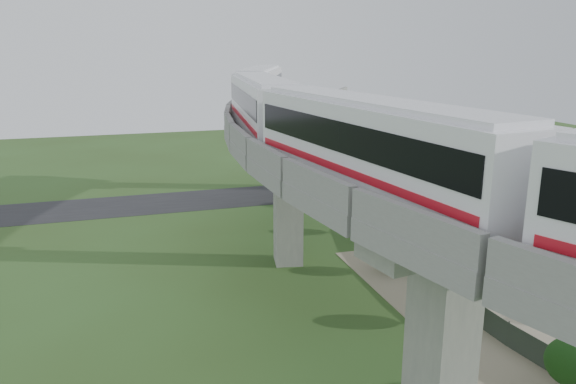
# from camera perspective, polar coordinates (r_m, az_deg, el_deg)

# --- Properties ---
(ground) EXTENTS (160.00, 160.00, 0.00)m
(ground) POSITION_cam_1_polar(r_m,az_deg,el_deg) (33.81, 3.81, -13.52)
(ground) COLOR #32491D
(ground) RESTS_ON ground
(dirt_lot) EXTENTS (18.00, 26.00, 0.04)m
(dirt_lot) POSITION_cam_1_polar(r_m,az_deg,el_deg) (39.16, 24.84, -10.79)
(dirt_lot) COLOR gray
(dirt_lot) RESTS_ON ground
(asphalt_road) EXTENTS (60.00, 8.00, 0.03)m
(asphalt_road) POSITION_cam_1_polar(r_m,az_deg,el_deg) (60.91, -6.22, -0.58)
(asphalt_road) COLOR #232326
(asphalt_road) RESTS_ON ground
(viaduct) EXTENTS (19.58, 73.98, 11.40)m
(viaduct) POSITION_cam_1_polar(r_m,az_deg,el_deg) (32.15, 10.51, 2.02)
(viaduct) COLOR #99968E
(viaduct) RESTS_ON ground
(metro_train) EXTENTS (11.49, 61.33, 3.64)m
(metro_train) POSITION_cam_1_polar(r_m,az_deg,el_deg) (28.71, 6.05, 7.29)
(metro_train) COLOR silver
(metro_train) RESTS_ON ground
(fence) EXTENTS (3.87, 38.73, 1.50)m
(fence) POSITION_cam_1_polar(r_m,az_deg,el_deg) (37.75, 18.03, -9.85)
(fence) COLOR #2D382D
(fence) RESTS_ON ground
(tree_0) EXTENTS (2.09, 2.09, 3.06)m
(tree_0) POSITION_cam_1_polar(r_m,az_deg,el_deg) (57.17, 6.24, 0.62)
(tree_0) COLOR #382314
(tree_0) RESTS_ON ground
(tree_1) EXTENTS (1.92, 1.92, 2.72)m
(tree_1) POSITION_cam_1_polar(r_m,az_deg,el_deg) (49.13, 7.56, -2.09)
(tree_1) COLOR #382314
(tree_1) RESTS_ON ground
(tree_2) EXTENTS (1.82, 1.82, 2.35)m
(tree_2) POSITION_cam_1_polar(r_m,az_deg,el_deg) (41.08, 10.07, -6.06)
(tree_2) COLOR #382314
(tree_2) RESTS_ON ground
(tree_3) EXTENTS (1.92, 1.92, 2.64)m
(tree_3) POSITION_cam_1_polar(r_m,az_deg,el_deg) (34.50, 16.09, -10.13)
(tree_3) COLOR #382314
(tree_3) RESTS_ON ground
(tree_4) EXTENTS (2.62, 2.62, 3.24)m
(tree_4) POSITION_cam_1_polar(r_m,az_deg,el_deg) (29.39, 27.14, -15.16)
(tree_4) COLOR #382314
(tree_4) RESTS_ON ground
(car_white) EXTENTS (2.60, 3.19, 1.02)m
(car_white) POSITION_cam_1_polar(r_m,az_deg,el_deg) (37.63, 26.26, -11.11)
(car_white) COLOR white
(car_white) RESTS_ON dirt_lot
(car_dark) EXTENTS (4.14, 2.16, 1.15)m
(car_dark) POSITION_cam_1_polar(r_m,az_deg,el_deg) (43.83, 21.18, -6.86)
(car_dark) COLOR black
(car_dark) RESTS_ON dirt_lot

